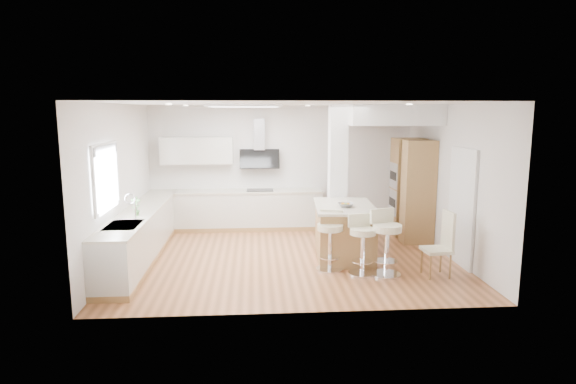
{
  "coord_description": "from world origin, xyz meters",
  "views": [
    {
      "loc": [
        -0.63,
        -8.57,
        2.67
      ],
      "look_at": [
        0.01,
        0.4,
        1.16
      ],
      "focal_mm": 30.0,
      "sensor_mm": 36.0,
      "label": 1
    }
  ],
  "objects": [
    {
      "name": "bar_stool_b",
      "position": [
        1.13,
        -1.01,
        0.56
      ],
      "size": [
        0.52,
        0.52,
        0.99
      ],
      "rotation": [
        0.0,
        0.0,
        0.19
      ],
      "color": "silver",
      "rests_on": "ground"
    },
    {
      "name": "ground",
      "position": [
        0.0,
        0.0,
        0.0
      ],
      "size": [
        6.0,
        6.0,
        0.0
      ],
      "primitive_type": "plane",
      "color": "#AD6B40",
      "rests_on": "ground"
    },
    {
      "name": "bar_stool_a",
      "position": [
        0.64,
        -0.76,
        0.57
      ],
      "size": [
        0.57,
        0.57,
        1.02
      ],
      "rotation": [
        0.0,
        0.0,
        -0.3
      ],
      "color": "silver",
      "rests_on": "ground"
    },
    {
      "name": "peninsula",
      "position": [
        1.02,
        -0.04,
        0.49
      ],
      "size": [
        1.18,
        1.68,
        1.05
      ],
      "rotation": [
        0.0,
        0.0,
        -0.07
      ],
      "color": "#A27945",
      "rests_on": "ground"
    },
    {
      "name": "counter_left",
      "position": [
        -2.7,
        0.23,
        0.46
      ],
      "size": [
        0.63,
        4.5,
        1.35
      ],
      "color": "#A27945",
      "rests_on": "ground"
    },
    {
      "name": "dining_chair",
      "position": [
        2.42,
        -1.2,
        0.58
      ],
      "size": [
        0.45,
        0.45,
        1.08
      ],
      "rotation": [
        0.0,
        0.0,
        0.08
      ],
      "color": "beige",
      "rests_on": "ground"
    },
    {
      "name": "window_left",
      "position": [
        -2.96,
        -0.9,
        1.69
      ],
      "size": [
        0.06,
        1.28,
        1.07
      ],
      "color": "white",
      "rests_on": "ground"
    },
    {
      "name": "soffit",
      "position": [
        2.1,
        1.4,
        2.6
      ],
      "size": [
        1.78,
        2.2,
        0.4
      ],
      "color": "white",
      "rests_on": "ground"
    },
    {
      "name": "ceiling",
      "position": [
        0.0,
        0.0,
        0.0
      ],
      "size": [
        6.0,
        5.0,
        0.02
      ],
      "primitive_type": "cube",
      "color": "white",
      "rests_on": "ground"
    },
    {
      "name": "counter_back",
      "position": [
        -0.91,
        2.22,
        0.7
      ],
      "size": [
        3.62,
        0.63,
        2.5
      ],
      "color": "#A27945",
      "rests_on": "ground"
    },
    {
      "name": "bar_stool_c",
      "position": [
        1.51,
        -1.09,
        0.61
      ],
      "size": [
        0.61,
        0.61,
        1.09
      ],
      "rotation": [
        0.0,
        0.0,
        0.29
      ],
      "color": "silver",
      "rests_on": "ground"
    },
    {
      "name": "wall_left",
      "position": [
        -3.0,
        0.0,
        1.4
      ],
      "size": [
        0.04,
        5.0,
        2.8
      ],
      "primitive_type": "cube",
      "color": "silver",
      "rests_on": "ground"
    },
    {
      "name": "oven_column",
      "position": [
        2.68,
        1.23,
        1.05
      ],
      "size": [
        0.63,
        1.21,
        2.1
      ],
      "color": "#A27945",
      "rests_on": "ground"
    },
    {
      "name": "pillar",
      "position": [
        1.05,
        0.95,
        1.4
      ],
      "size": [
        0.35,
        0.35,
        2.8
      ],
      "color": "white",
      "rests_on": "ground"
    },
    {
      "name": "wall_back",
      "position": [
        0.0,
        2.5,
        1.4
      ],
      "size": [
        6.0,
        0.04,
        2.8
      ],
      "primitive_type": "cube",
      "color": "silver",
      "rests_on": "ground"
    },
    {
      "name": "doorway_right",
      "position": [
        2.97,
        -0.6,
        1.0
      ],
      "size": [
        0.05,
        1.0,
        2.1
      ],
      "color": "#483F38",
      "rests_on": "ground"
    },
    {
      "name": "wall_right",
      "position": [
        3.0,
        0.0,
        1.4
      ],
      "size": [
        0.04,
        5.0,
        2.8
      ],
      "primitive_type": "cube",
      "color": "silver",
      "rests_on": "ground"
    },
    {
      "name": "skylight",
      "position": [
        -0.79,
        0.6,
        2.77
      ],
      "size": [
        4.1,
        2.1,
        0.06
      ],
      "color": "white",
      "rests_on": "ground"
    }
  ]
}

